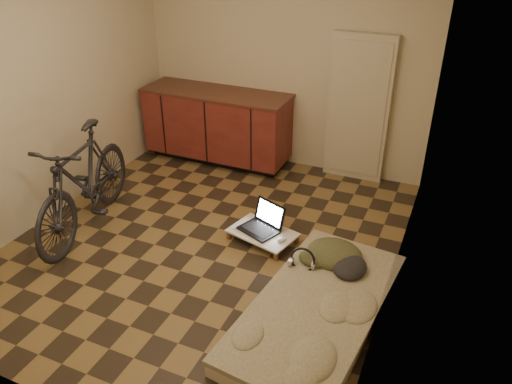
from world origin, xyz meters
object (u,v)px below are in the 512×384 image
at_px(futon, 317,310).
at_px(laptop, 262,224).
at_px(bicycle, 83,177).
at_px(lap_desk, 263,233).

height_order(futon, laptop, laptop).
height_order(bicycle, lap_desk, bicycle).
bearing_deg(bicycle, laptop, 5.55).
xyz_separation_m(bicycle, futon, (2.50, -0.33, -0.49)).
bearing_deg(futon, laptop, 140.36).
bearing_deg(laptop, futon, -24.29).
bearing_deg(lap_desk, laptop, 131.45).
xyz_separation_m(lap_desk, laptop, (-0.03, 0.05, 0.06)).
height_order(bicycle, futon, bicycle).
distance_m(futon, lap_desk, 1.14).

